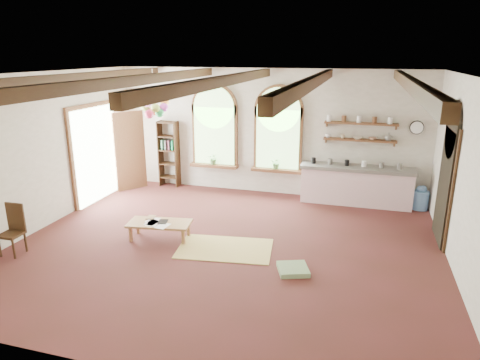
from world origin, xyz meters
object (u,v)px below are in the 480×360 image
(kitchen_counter, at_px, (356,185))
(coffee_table, at_px, (160,224))
(side_chair, at_px, (13,240))
(balloon_cluster, at_px, (154,106))

(kitchen_counter, relative_size, coffee_table, 2.06)
(kitchen_counter, height_order, side_chair, kitchen_counter)
(kitchen_counter, distance_m, side_chair, 7.50)
(kitchen_counter, xyz_separation_m, side_chair, (-5.95, -4.56, -0.21))
(coffee_table, bearing_deg, side_chair, -149.65)
(coffee_table, height_order, side_chair, side_chair)
(coffee_table, bearing_deg, kitchen_counter, 41.32)
(side_chair, relative_size, balloon_cluster, 0.83)
(side_chair, height_order, balloon_cluster, balloon_cluster)
(kitchen_counter, distance_m, balloon_cluster, 5.26)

